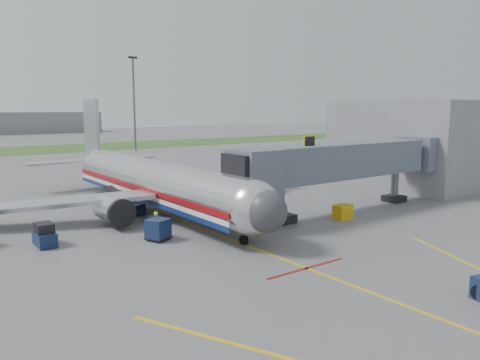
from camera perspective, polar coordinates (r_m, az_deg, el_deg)
ground at (r=30.47m, az=2.78°, el=-8.70°), size 400.00×400.00×0.00m
apron_markings at (r=25.52m, az=13.66°, el=-12.43°), size 21.52×50.00×0.01m
airliner at (r=42.47m, az=-10.38°, el=-0.22°), size 32.10×35.67×10.25m
jet_bridge at (r=41.93m, az=12.10°, el=2.13°), size 25.30×4.00×6.90m
terminal at (r=58.50m, az=19.56°, el=4.14°), size 10.00×16.00×10.00m
light_mast_right at (r=106.72m, az=-12.79°, el=9.32°), size 2.00×0.44×20.40m
baggage_tug at (r=34.12m, az=-22.72°, el=-6.28°), size 1.17×2.23×1.55m
baggage_cart_b at (r=33.28m, az=-9.97°, el=-5.95°), size 1.84×1.84×1.51m
baggage_cart_c at (r=44.05m, az=-15.39°, el=-2.50°), size 1.86×1.86×1.58m
belt_loader at (r=42.53m, az=-13.82°, el=-3.20°), size 2.34×4.62×2.18m
ground_power_cart at (r=39.95m, az=12.41°, el=-3.82°), size 1.55×1.06×1.22m
ramp_worker at (r=34.22m, az=-10.10°, el=-5.31°), size 0.78×0.65×1.81m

